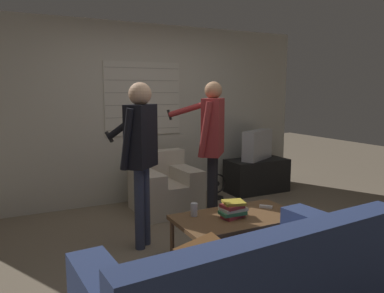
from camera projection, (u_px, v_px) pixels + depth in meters
The scene contains 13 objects.
ground_plane at pixel (211, 250), 3.82m from camera, with size 16.00×16.00×0.00m, color #7F705B.
wall_back at pixel (143, 113), 5.43m from camera, with size 5.20×0.08×2.55m.
couch_blue at pixel (246, 291), 2.47m from camera, with size 2.14×1.09×0.81m.
armchair_beige at pixel (164, 187), 5.05m from camera, with size 0.82×0.83×0.78m.
coffee_table at pixel (238, 220), 3.55m from camera, with size 1.19×0.65×0.43m.
tv_stand at pixel (257, 175), 5.99m from camera, with size 0.97×0.50×0.52m.
tv at pixel (257, 145), 5.92m from camera, with size 0.70×0.50×0.47m.
person_left_standing at pixel (140, 145), 3.75m from camera, with size 0.46×0.74×1.69m.
person_right_standing at pixel (212, 136), 4.32m from camera, with size 0.56×0.84×1.71m.
book_stack at pixel (233, 209), 3.49m from camera, with size 0.26×0.22×0.15m.
soda_can at pixel (194, 210), 3.53m from camera, with size 0.07×0.07×0.13m.
spare_remote at pixel (266, 207), 3.78m from camera, with size 0.12×0.12×0.02m.
floor_fan at pixel (217, 187), 5.62m from camera, with size 0.30×0.20×0.38m.
Camera 1 is at (-1.79, -3.15, 1.61)m, focal length 35.00 mm.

